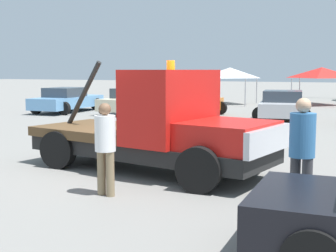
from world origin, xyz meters
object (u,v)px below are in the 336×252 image
Objects in this scene: parked_car_orange at (197,104)px; traffic_cone at (144,127)px; parked_car_skyblue at (67,100)px; canopy_tent_white at (230,73)px; person_near_truck at (302,146)px; parked_car_cream at (135,101)px; canopy_tent_red at (322,73)px; tow_truck at (161,130)px; parked_car_silver at (283,105)px; person_at_hood at (105,143)px.

traffic_cone is (0.40, -6.36, -0.39)m from parked_car_orange.
parked_car_skyblue is 11.33m from canopy_tent_white.
person_near_truck is 0.42× the size of parked_car_cream.
canopy_tent_red is at bearing -30.70° from parked_car_orange.
tow_truck is 1.26× the size of parked_car_skyblue.
parked_car_silver is (3.96, 0.79, 0.00)m from parked_car_orange.
tow_truck is 1.26× the size of parked_car_silver.
person_near_truck is at bearing -70.28° from canopy_tent_white.
parked_car_silver is (0.29, 12.68, -0.32)m from tow_truck.
canopy_tent_red is (-2.42, 24.25, 1.04)m from person_near_truck.
parked_car_orange is at bearing -83.02° from canopy_tent_white.
canopy_tent_white reaches higher than parked_car_orange.
canopy_tent_red is at bearing -174.48° from person_at_hood.
canopy_tent_white is at bearing 22.75° from parked_car_silver.
parked_car_cream is 7.57m from parked_car_silver.
parked_car_orange and parked_car_silver have the same top height.
tow_truck is 21.37m from canopy_tent_white.
person_near_truck is at bearing -84.30° from canopy_tent_red.
canopy_tent_white is 15.46m from traffic_cone.
tow_truck is at bearing -170.45° from parked_car_orange.
parked_car_cream is at bearing -83.78° from parked_car_skyblue.
traffic_cone is (1.49, -15.28, -1.83)m from canopy_tent_white.
parked_car_orange reaches higher than traffic_cone.
canopy_tent_white is at bearing 113.57° from tow_truck.
parked_car_orange is (3.60, -0.28, 0.00)m from parked_car_cream.
person_near_truck reaches higher than parked_car_skyblue.
canopy_tent_white is (2.51, 8.64, 1.44)m from parked_car_cream.
parked_car_skyblue is 16.36m from canopy_tent_red.
parked_car_silver is at bearing 63.54° from traffic_cone.
parked_car_orange is at bearing 117.83° from tow_truck.
tow_truck reaches higher than parked_car_cream.
traffic_cone is (-3.18, 7.70, -0.73)m from person_at_hood.
person_at_hood is 0.52× the size of canopy_tent_red.
parked_car_silver is at bearing -86.33° from parked_car_orange.
person_at_hood is at bearing -78.52° from canopy_tent_white.
canopy_tent_red is at bearing -30.19° from parked_car_cream.
parked_car_silver is (11.41, 1.14, 0.00)m from parked_car_skyblue.
parked_car_skyblue is 1.61× the size of canopy_tent_white.
tow_truck is at bearing -92.24° from canopy_tent_red.
parked_car_skyblue and parked_car_orange have the same top height.
parked_car_skyblue is at bearing 85.08° from parked_car_orange.
parked_car_cream is at bearing -116.27° from person_near_truck.
parked_car_cream is (-7.18, 14.34, -0.33)m from person_at_hood.
canopy_tent_white is at bearing -160.74° from person_at_hood.
person_at_hood is (-0.09, -2.17, 0.02)m from tow_truck.
person_near_truck reaches higher than parked_car_orange.
canopy_tent_red reaches higher than person_near_truck.
person_near_truck is at bearing -177.23° from parked_car_silver.
canopy_tent_red reaches higher than person_at_hood.
canopy_tent_white reaches higher than parked_car_cream.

